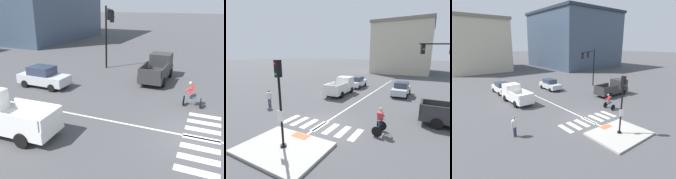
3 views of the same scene
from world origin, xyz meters
The scene contains 21 objects.
ground_plane centered at (0.00, 0.00, 0.00)m, with size 300.00×300.00×0.00m, color #474749.
traffic_island centered at (0.00, -3.51, 0.07)m, with size 4.60×3.43×0.15m, color #A3A099.
tactile_pad_front centered at (0.00, -2.14, 0.15)m, with size 1.10×0.60×0.01m, color #DB5B38.
signal_pole centered at (0.00, -3.52, 2.90)m, with size 0.44×0.38×4.57m.
crosswalk_stripe_a centered at (-2.76, -0.14, 0.00)m, with size 0.44×1.80×0.01m, color silver.
crosswalk_stripe_b centered at (-1.84, -0.14, 0.00)m, with size 0.44×1.80×0.01m, color silver.
crosswalk_stripe_c centered at (-0.92, -0.14, 0.00)m, with size 0.44×1.80×0.01m, color silver.
crosswalk_stripe_d centered at (0.00, -0.14, 0.00)m, with size 0.44×1.80×0.01m, color silver.
crosswalk_stripe_e centered at (0.92, -0.14, 0.00)m, with size 0.44×1.80×0.01m, color silver.
crosswalk_stripe_f centered at (1.84, -0.14, 0.00)m, with size 0.44×1.80×0.01m, color silver.
crosswalk_stripe_g centered at (2.76, -0.14, 0.00)m, with size 0.44×1.80×0.01m, color silver.
lane_centre_line centered at (0.02, 10.00, 0.00)m, with size 0.14×28.00×0.01m, color silver.
traffic_light_mast centered at (9.11, 8.96, 4.32)m, with size 5.59×3.13×6.09m.
building_corner_left centered at (26.24, 33.63, 8.13)m, with size 21.32×22.35×16.23m.
building_corner_right centered at (-0.73, 43.41, 6.68)m, with size 14.43×20.10×13.32m.
car_white_westbound_distant centered at (-3.21, 14.55, 0.81)m, with size 1.88×4.12×1.64m.
car_silver_eastbound_far centered at (3.56, 12.11, 0.81)m, with size 1.88×4.12×1.64m.
pickup_truck_white_westbound_far centered at (-3.25, 9.40, 0.98)m, with size 2.21×5.17×2.08m.
pickup_truck_charcoal_cross_right centered at (9.09, 4.19, 0.98)m, with size 5.10×2.07×2.08m.
cyclist centered at (3.98, 0.83, 0.87)m, with size 0.69×1.11×1.68m.
pedestrian_at_curb_left centered at (-6.71, 1.18, 0.98)m, with size 0.52×0.34×1.67m.
Camera 3 is at (-11.33, -11.22, 7.03)m, focal length 28.91 mm.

